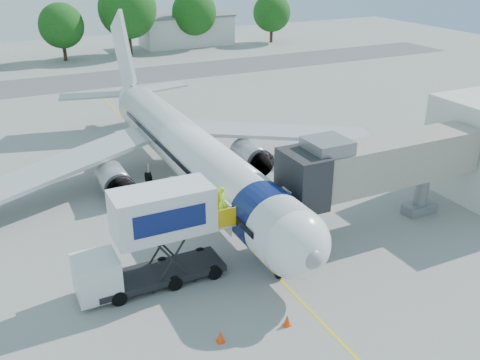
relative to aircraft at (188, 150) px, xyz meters
name	(u,v)px	position (x,y,z in m)	size (l,w,h in m)	color
ground	(210,208)	(0.00, -4.12, -2.95)	(160.00, 160.00, 0.00)	#959592
guidance_line	(210,208)	(0.00, -4.12, -2.94)	(0.15, 70.00, 0.01)	yellow
taxiway_strip	(87,81)	(0.00, 37.88, -2.94)	(120.00, 10.00, 0.01)	#59595B
aircraft	(188,150)	(0.00, 0.00, 0.00)	(34.17, 37.73, 11.35)	white
jet_bridge	(372,165)	(7.99, -11.12, 1.39)	(13.90, 3.20, 6.60)	#A59B8D
catering_hiloader	(152,239)	(-6.26, -11.12, -0.19)	(8.53, 2.44, 5.50)	black
safety_cone_a	(287,320)	(-1.63, -17.30, -2.66)	(0.38, 0.38, 0.61)	#FF420D
safety_cone_b	(221,336)	(-5.00, -16.95, -2.64)	(0.40, 0.40, 0.63)	#FF420D
outbuilding_right	(186,30)	(22.00, 57.88, -0.29)	(16.40, 7.40, 5.30)	silver
tree_d	(61,26)	(-0.20, 53.30, 2.38)	(6.89, 6.89, 8.78)	#382314
tree_e	(127,9)	(10.39, 53.50, 4.30)	(9.36, 9.36, 11.93)	#382314
tree_f	(194,13)	(22.44, 54.94, 3.02)	(7.71, 7.71, 9.83)	#382314
tree_g	(272,13)	(37.26, 53.87, 2.34)	(6.84, 6.84, 8.72)	#382314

